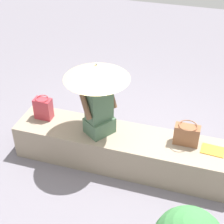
{
  "coord_description": "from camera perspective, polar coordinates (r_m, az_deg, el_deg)",
  "views": [
    {
      "loc": [
        -0.91,
        3.45,
        3.37
      ],
      "look_at": [
        0.17,
        0.01,
        0.84
      ],
      "focal_mm": 56.17,
      "sensor_mm": 36.0,
      "label": 1
    }
  ],
  "objects": [
    {
      "name": "handbag_black",
      "position": [
        4.9,
        -11.12,
        0.6
      ],
      "size": [
        0.24,
        0.18,
        0.32
      ],
      "color": "#B2333D",
      "rests_on": "stone_bench"
    },
    {
      "name": "parasol",
      "position": [
        4.18,
        -2.53,
        6.6
      ],
      "size": [
        0.81,
        0.81,
        1.01
      ],
      "color": "#B7B7BC",
      "rests_on": "stone_bench"
    },
    {
      "name": "person_seated",
      "position": [
        4.42,
        -2.12,
        0.71
      ],
      "size": [
        0.43,
        0.5,
        0.9
      ],
      "color": "#47664C",
      "rests_on": "stone_bench"
    },
    {
      "name": "stone_bench",
      "position": [
        4.74,
        1.99,
        -6.18
      ],
      "size": [
        2.98,
        0.62,
        0.49
      ],
      "primitive_type": "cube",
      "color": "gray",
      "rests_on": "ground"
    },
    {
      "name": "magazine",
      "position": [
        4.53,
        16.08,
        -6.0
      ],
      "size": [
        0.29,
        0.22,
        0.01
      ],
      "primitive_type": "cube",
      "rotation": [
        0.0,
        0.0,
        -0.06
      ],
      "color": "gold",
      "rests_on": "stone_bench"
    },
    {
      "name": "tote_bag_canvas",
      "position": [
        4.47,
        12.06,
        -3.6
      ],
      "size": [
        0.31,
        0.23,
        0.29
      ],
      "color": "brown",
      "rests_on": "stone_bench"
    },
    {
      "name": "ground_plane",
      "position": [
        4.91,
        1.93,
        -8.34
      ],
      "size": [
        14.0,
        14.0,
        0.0
      ],
      "primitive_type": "plane",
      "color": "slate"
    }
  ]
}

